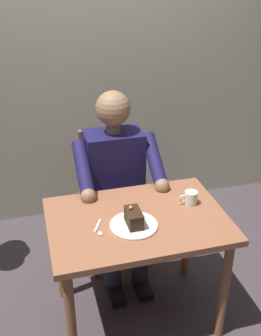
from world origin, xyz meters
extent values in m
plane|color=#42383D|center=(0.00, 0.00, 0.00)|extent=(14.00, 14.00, 0.00)
cube|color=#B9B79C|center=(0.00, -1.29, 1.50)|extent=(6.40, 0.12, 3.00)
cube|color=#94593B|center=(0.00, 0.00, 0.69)|extent=(0.95, 0.65, 0.04)
cylinder|color=brown|center=(-0.41, 0.27, 0.34)|extent=(0.05, 0.05, 0.69)
cylinder|color=brown|center=(0.41, 0.27, 0.34)|extent=(0.05, 0.05, 0.69)
cylinder|color=brown|center=(-0.41, -0.27, 0.34)|extent=(0.05, 0.05, 0.69)
cylinder|color=brown|center=(0.41, -0.27, 0.34)|extent=(0.05, 0.05, 0.69)
cube|color=#904F4C|center=(0.00, -0.56, 0.45)|extent=(0.42, 0.42, 0.04)
cube|color=#904F4C|center=(0.00, -0.75, 0.69)|extent=(0.38, 0.04, 0.45)
cylinder|color=#904F4C|center=(-0.18, -0.38, 0.22)|extent=(0.04, 0.04, 0.45)
cylinder|color=#904F4C|center=(0.18, -0.38, 0.22)|extent=(0.04, 0.04, 0.45)
cylinder|color=#904F4C|center=(-0.18, -0.74, 0.22)|extent=(0.04, 0.04, 0.45)
cylinder|color=#904F4C|center=(0.18, -0.74, 0.22)|extent=(0.04, 0.04, 0.45)
cube|color=#1B1745|center=(0.00, -0.54, 0.72)|extent=(0.36, 0.22, 0.50)
sphere|color=#936E4E|center=(0.00, -0.54, 1.13)|extent=(0.21, 0.21, 0.21)
cylinder|color=#936E4E|center=(0.00, -0.54, 1.00)|extent=(0.09, 0.09, 0.06)
cylinder|color=#1B1745|center=(-0.22, -0.40, 0.83)|extent=(0.08, 0.33, 0.26)
sphere|color=#936E4E|center=(-0.22, -0.24, 0.73)|extent=(0.09, 0.09, 0.09)
cylinder|color=#1B1745|center=(0.22, -0.40, 0.83)|extent=(0.08, 0.33, 0.26)
sphere|color=#936E4E|center=(0.22, -0.24, 0.73)|extent=(0.09, 0.09, 0.09)
cylinder|color=#272635|center=(-0.09, -0.42, 0.45)|extent=(0.13, 0.38, 0.14)
cylinder|color=#272635|center=(0.09, -0.42, 0.45)|extent=(0.13, 0.38, 0.14)
cylinder|color=#272635|center=(-0.09, -0.24, 0.21)|extent=(0.11, 0.11, 0.43)
cube|color=black|center=(-0.09, -0.18, 0.03)|extent=(0.09, 0.22, 0.05)
cylinder|color=#272635|center=(0.09, -0.24, 0.21)|extent=(0.11, 0.11, 0.43)
cube|color=black|center=(0.09, -0.18, 0.03)|extent=(0.09, 0.22, 0.05)
cylinder|color=silver|center=(0.04, 0.06, 0.71)|extent=(0.25, 0.25, 0.01)
cube|color=#312417|center=(0.04, 0.06, 0.75)|extent=(0.07, 0.13, 0.07)
cube|color=#311F13|center=(0.04, 0.06, 0.79)|extent=(0.07, 0.13, 0.01)
sphere|color=gold|center=(0.05, 0.04, 0.81)|extent=(0.02, 0.02, 0.02)
cylinder|color=white|center=(-0.33, -0.06, 0.74)|extent=(0.07, 0.07, 0.08)
torus|color=white|center=(-0.28, -0.06, 0.75)|extent=(0.05, 0.01, 0.05)
cylinder|color=black|center=(-0.33, -0.06, 0.77)|extent=(0.06, 0.06, 0.01)
cube|color=silver|center=(0.22, 0.02, 0.71)|extent=(0.06, 0.10, 0.01)
ellipsoid|color=silver|center=(0.22, 0.09, 0.71)|extent=(0.03, 0.04, 0.01)
camera|label=1|loc=(0.50, 1.71, 1.95)|focal=43.48mm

